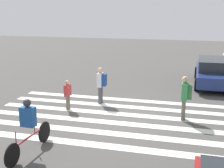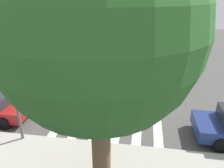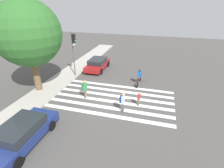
{
  "view_description": "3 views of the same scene",
  "coord_description": "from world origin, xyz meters",
  "views": [
    {
      "loc": [
        10.63,
        2.59,
        3.99
      ],
      "look_at": [
        -0.51,
        -0.37,
        1.17
      ],
      "focal_mm": 50.0,
      "sensor_mm": 36.0,
      "label": 1
    },
    {
      "loc": [
        -1.61,
        12.51,
        6.05
      ],
      "look_at": [
        0.27,
        0.52,
        0.96
      ],
      "focal_mm": 35.0,
      "sensor_mm": 36.0,
      "label": 2
    },
    {
      "loc": [
        -12.42,
        -3.35,
        7.62
      ],
      "look_at": [
        0.39,
        0.24,
        1.18
      ],
      "focal_mm": 28.0,
      "sensor_mm": 36.0,
      "label": 3
    }
  ],
  "objects": [
    {
      "name": "pedestrian_child_with_backpack",
      "position": [
        -0.49,
        -2.19,
        0.68
      ],
      "size": [
        0.36,
        0.2,
        1.21
      ],
      "rotation": [
        0.0,
        0.0,
        -0.16
      ],
      "color": "#6B6051",
      "rests_on": "ground_plane"
    },
    {
      "name": "pedestrian_adult_blue_shirt",
      "position": [
        -0.48,
        2.37,
        0.95
      ],
      "size": [
        0.46,
        0.39,
        1.63
      ],
      "rotation": [
        0.0,
        0.0,
        3.17
      ],
      "color": "#6B6051",
      "rests_on": "ground_plane"
    },
    {
      "name": "street_tree",
      "position": [
        -0.41,
        7.03,
        5.15
      ],
      "size": [
        5.39,
        5.39,
        7.87
      ],
      "color": "brown",
      "rests_on": "ground_plane"
    },
    {
      "name": "pedestrian_adult_tall_backpack",
      "position": [
        -1.64,
        -1.14,
        0.92
      ],
      "size": [
        0.44,
        0.37,
        1.57
      ],
      "rotation": [
        0.0,
        0.0,
        3.16
      ],
      "color": "#4C4C51",
      "rests_on": "ground_plane"
    },
    {
      "name": "crosswalk_stripes",
      "position": [
        0.0,
        0.0,
        0.0
      ],
      "size": [
        5.23,
        10.0,
        0.01
      ],
      "color": "white",
      "rests_on": "ground_plane"
    },
    {
      "name": "traffic_light",
      "position": [
        3.5,
        5.15,
        3.34
      ],
      "size": [
        0.6,
        0.5,
        4.77
      ],
      "color": "#515456",
      "rests_on": "ground_plane"
    },
    {
      "name": "ground_plane",
      "position": [
        0.0,
        0.0,
        0.0
      ],
      "size": [
        60.0,
        60.0,
        0.0
      ],
      "primitive_type": "plane",
      "color": "#4C4947"
    },
    {
      "name": "cyclist_near_curb",
      "position": [
        3.42,
        -1.71,
        0.86
      ],
      "size": [
        2.27,
        0.41,
        1.6
      ],
      "rotation": [
        0.0,
        0.0,
        -0.05
      ],
      "color": "black",
      "rests_on": "ground_plane"
    },
    {
      "name": "sidewalk_curb",
      "position": [
        0.0,
        6.25,
        0.07
      ],
      "size": [
        36.0,
        2.5,
        0.14
      ],
      "color": "#ADA89E",
      "rests_on": "ground_plane"
    },
    {
      "name": "car_parked_far_curb",
      "position": [
        -6.37,
        3.74,
        0.72
      ],
      "size": [
        4.78,
        2.1,
        1.39
      ],
      "rotation": [
        0.0,
        0.0,
        0.0
      ],
      "color": "navy",
      "rests_on": "ground_plane"
    },
    {
      "name": "car_parked_silver_sedan",
      "position": [
        6.21,
        3.67,
        0.69
      ],
      "size": [
        4.3,
        2.02,
        1.32
      ],
      "rotation": [
        0.0,
        0.0,
        -0.0
      ],
      "color": "maroon",
      "rests_on": "ground_plane"
    }
  ]
}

